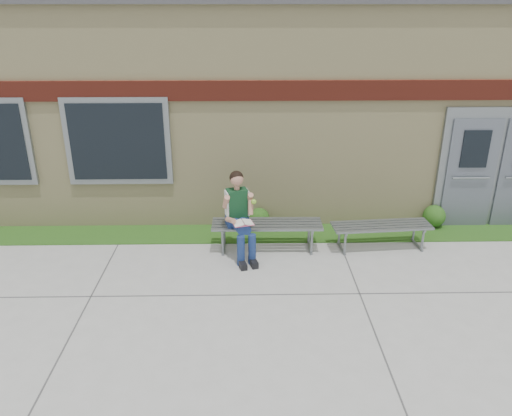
{
  "coord_description": "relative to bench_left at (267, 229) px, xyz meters",
  "views": [
    {
      "loc": [
        -0.67,
        -5.85,
        4.05
      ],
      "look_at": [
        -0.53,
        1.7,
        0.9
      ],
      "focal_mm": 35.0,
      "sensor_mm": 36.0,
      "label": 1
    }
  ],
  "objects": [
    {
      "name": "shrub_mid",
      "position": [
        -0.12,
        0.85,
        -0.16
      ],
      "size": [
        0.39,
        0.39,
        0.39
      ],
      "primitive_type": "sphere",
      "color": "#124413",
      "rests_on": "grass_strip"
    },
    {
      "name": "girl",
      "position": [
        -0.47,
        -0.21,
        0.38
      ],
      "size": [
        0.61,
        0.92,
        1.47
      ],
      "rotation": [
        0.0,
        0.0,
        0.27
      ],
      "color": "navy",
      "rests_on": "ground"
    },
    {
      "name": "shrub_east",
      "position": [
        3.25,
        0.85,
        -0.15
      ],
      "size": [
        0.42,
        0.42,
        0.42
      ],
      "primitive_type": "sphere",
      "color": "#124413",
      "rests_on": "grass_strip"
    },
    {
      "name": "grass_strip",
      "position": [
        0.33,
        0.6,
        -0.37
      ],
      "size": [
        16.0,
        0.8,
        0.02
      ],
      "primitive_type": "cube",
      "color": "#124413",
      "rests_on": "ground"
    },
    {
      "name": "school_building",
      "position": [
        0.33,
        3.99,
        1.72
      ],
      "size": [
        16.2,
        6.22,
        4.2
      ],
      "color": "beige",
      "rests_on": "ground"
    },
    {
      "name": "bench_left",
      "position": [
        0.0,
        0.0,
        0.0
      ],
      "size": [
        1.91,
        0.55,
        0.49
      ],
      "rotation": [
        0.0,
        0.0,
        -0.01
      ],
      "color": "slate",
      "rests_on": "ground"
    },
    {
      "name": "bench_right",
      "position": [
        2.0,
        0.0,
        -0.04
      ],
      "size": [
        1.76,
        0.62,
        0.45
      ],
      "rotation": [
        0.0,
        0.0,
        0.08
      ],
      "color": "slate",
      "rests_on": "ground"
    },
    {
      "name": "ground",
      "position": [
        0.33,
        -2.0,
        -0.38
      ],
      "size": [
        80.0,
        80.0,
        0.0
      ],
      "primitive_type": "plane",
      "color": "#9E9E99",
      "rests_on": "ground"
    }
  ]
}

